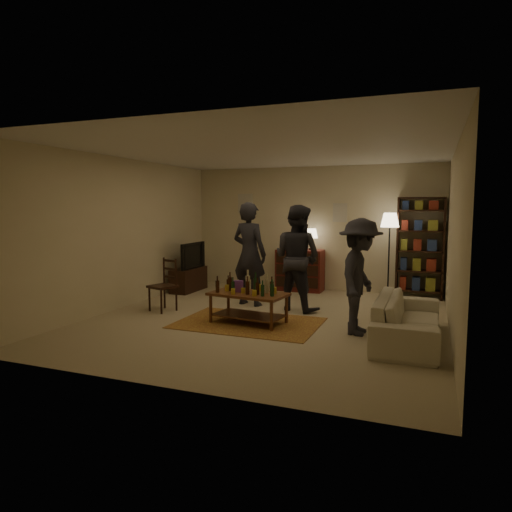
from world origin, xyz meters
The scene contains 13 objects.
floor centered at (0.00, 0.00, 0.00)m, with size 6.00×6.00×0.00m, color #C6B793.
room_shell centered at (-0.65, 2.98, 1.81)m, with size 6.00×6.00×6.00m.
rug centered at (-0.18, -0.32, 0.01)m, with size 2.20×1.50×0.01m, color maroon.
coffee_table centered at (-0.18, -0.31, 0.43)m, with size 1.26×0.79×0.83m.
dining_chair centered at (-1.89, -0.01, 0.49)m, with size 0.52×0.52×0.94m.
tv_stand centered at (-2.44, 1.80, 0.38)m, with size 0.40×1.00×1.06m.
dresser centered at (-0.19, 2.71, 0.48)m, with size 1.00×0.50×1.36m.
bookshelf centered at (2.25, 2.78, 1.03)m, with size 0.90×0.34×2.02m.
floor_lamp centered at (1.68, 2.52, 1.45)m, with size 0.36×0.36×1.71m.
sofa centered at (2.20, -0.40, 0.30)m, with size 2.08×0.81×0.61m, color beige.
person_left centered at (-0.68, 0.97, 0.95)m, with size 0.70×0.46×1.91m, color #222229.
person_right centered at (0.26, 0.88, 0.93)m, with size 0.90×0.70×1.86m, color #27282F.
person_by_sofa centered at (1.53, -0.29, 0.83)m, with size 1.08×0.62×1.67m, color #2A2A32.
Camera 1 is at (2.47, -6.82, 1.82)m, focal length 32.00 mm.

